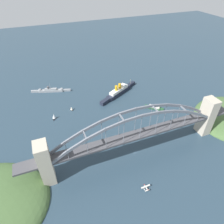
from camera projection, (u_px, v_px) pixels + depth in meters
The scene contains 11 objects.
ground_plane at pixel (135, 152), 253.93m from camera, with size 1400.00×1400.00×0.00m, color #283D4C.
harbor_arch_bridge at pixel (137, 135), 235.46m from camera, with size 275.11×18.32×66.77m.
ocean_liner at pixel (119, 91), 361.24m from camera, with size 87.37×52.42×20.41m.
naval_cruiser at pixel (51, 90), 369.73m from camera, with size 70.68×24.67×16.82m.
harbor_ferry_steamer at pixel (154, 107), 327.98m from camera, with size 27.98×24.77×7.49m.
seaplane_taxiing_near_bridge at pixel (146, 188), 212.10m from camera, with size 10.66×7.96×4.84m.
small_boat_0 at pixel (77, 149), 254.02m from camera, with size 7.81×5.81×8.00m.
small_boat_1 at pixel (54, 116), 305.35m from camera, with size 6.54×9.02×9.80m.
small_boat_2 at pixel (71, 108), 323.37m from camera, with size 5.65×7.39×7.70m.
small_boat_3 at pixel (120, 137), 274.30m from camera, with size 10.08×7.86×2.06m.
small_boat_4 at pixel (53, 157), 242.33m from camera, with size 7.94×4.58×8.75m.
Camera 1 is at (-89.97, -146.95, 195.85)m, focal length 31.66 mm.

